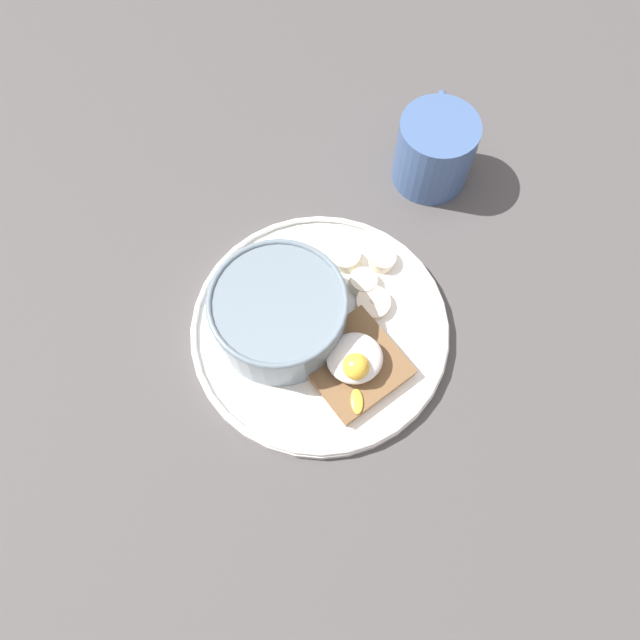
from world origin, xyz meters
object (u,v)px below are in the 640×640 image
Objects in this scene: toast_slice at (354,364)px; oatmeal_bowl at (279,313)px; banana_slice_front at (347,259)px; banana_slice_left at (363,282)px; coffee_mug at (435,150)px; banana_slice_right at (373,303)px; banana_slice_back at (382,259)px; poached_egg at (355,360)px.

oatmeal_bowl is at bearing -43.80° from toast_slice.
banana_slice_left reaches higher than banana_slice_front.
toast_slice is 1.01× the size of coffee_mug.
toast_slice and banana_slice_right have the same top height.
toast_slice is at bearing 62.73° from banana_slice_back.
banana_slice_back reaches higher than toast_slice.
poached_egg is at bearing 63.11° from banana_slice_back.
coffee_mug reaches higher than oatmeal_bowl.
banana_slice_back is (-5.72, -11.28, -2.00)cm from poached_egg.
oatmeal_bowl reaches higher than banana_slice_back.
banana_slice_back is (-2.70, -2.30, -0.06)cm from banana_slice_left.
toast_slice is at bearing 80.19° from banana_slice_front.
banana_slice_front is 1.16× the size of banana_slice_left.
poached_egg is 26.35cm from coffee_mug.
banana_slice_left reaches higher than banana_slice_back.
banana_slice_back is 0.75× the size of banana_slice_right.
oatmeal_bowl is 2.66× the size of banana_slice_right.
poached_egg reaches higher than banana_slice_right.
banana_slice_left is at bearing -164.17° from oatmeal_bowl.
oatmeal_bowl reaches higher than banana_slice_left.
banana_slice_left reaches higher than banana_slice_right.
banana_slice_front is at bearing -13.15° from banana_slice_back.
oatmeal_bowl is 1.17× the size of coffee_mug.
banana_slice_left is 0.95× the size of banana_slice_back.
poached_egg reaches higher than toast_slice.
banana_slice_back is (-5.68, -11.01, -0.03)cm from toast_slice.
oatmeal_bowl is 9.05cm from toast_slice.
banana_slice_right is at bearing 65.38° from banana_slice_back.
banana_slice_right is at bearing -179.27° from oatmeal_bowl.
banana_slice_front is (-8.39, -5.78, -2.29)cm from oatmeal_bowl.
coffee_mug reaches higher than banana_slice_left.
toast_slice is 26.22cm from coffee_mug.
coffee_mug is (-11.20, -13.19, 2.60)cm from banana_slice_left.
banana_slice_left is 3.54cm from banana_slice_back.
toast_slice is at bearing 60.75° from banana_slice_right.
oatmeal_bowl is at bearing 0.73° from banana_slice_right.
banana_slice_front is 0.83× the size of banana_slice_right.
banana_slice_front is at bearing -145.41° from oatmeal_bowl.
coffee_mug is at bearing -130.35° from banana_slice_left.
oatmeal_bowl is 3.74× the size of banana_slice_left.
banana_slice_right is at bearing 55.71° from coffee_mug.
banana_slice_right is (2.21, 4.81, -0.06)cm from banana_slice_back.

